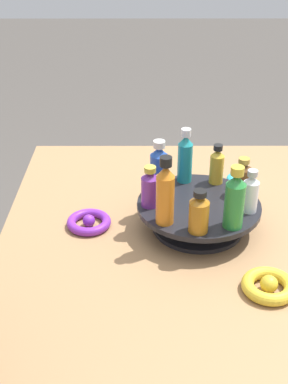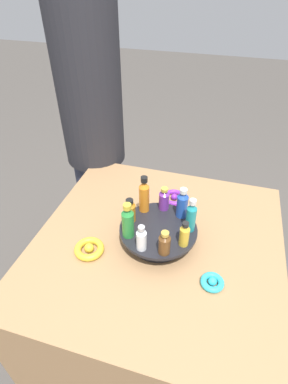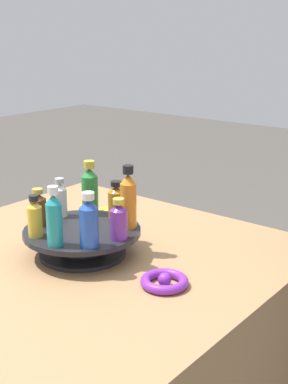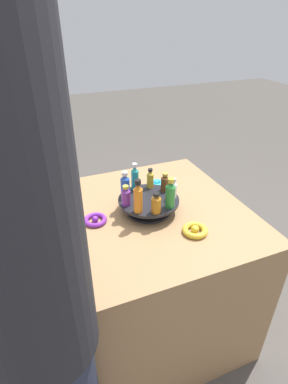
{
  "view_description": "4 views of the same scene",
  "coord_description": "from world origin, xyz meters",
  "px_view_note": "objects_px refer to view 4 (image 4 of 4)",
  "views": [
    {
      "loc": [
        -1.03,
        0.13,
        1.46
      ],
      "look_at": [
        -0.11,
        0.12,
        0.94
      ],
      "focal_mm": 50.0,
      "sensor_mm": 36.0,
      "label": 1
    },
    {
      "loc": [
        0.16,
        -0.74,
        1.61
      ],
      "look_at": [
        -0.08,
        0.09,
        0.92
      ],
      "focal_mm": 28.0,
      "sensor_mm": 36.0,
      "label": 2
    },
    {
      "loc": [
        0.83,
        0.86,
        1.3
      ],
      "look_at": [
        -0.1,
        0.11,
        0.93
      ],
      "focal_mm": 50.0,
      "sensor_mm": 36.0,
      "label": 3
    },
    {
      "loc": [
        -1.06,
        0.45,
        1.57
      ],
      "look_at": [
        -0.03,
        0.04,
        0.91
      ],
      "focal_mm": 28.0,
      "sensor_mm": 36.0,
      "label": 4
    }
  ],
  "objects_px": {
    "ribbon_bow_teal": "(156,183)",
    "bottle_clear": "(173,189)",
    "bottle_green": "(170,194)",
    "bottle_brown": "(165,183)",
    "ribbon_bow_gold": "(195,230)",
    "ribbon_bow_purple": "(95,220)",
    "bottle_gold": "(150,179)",
    "person_figure": "(37,306)",
    "bottle_orange": "(138,197)",
    "display_stand": "(149,204)",
    "bottle_teal": "(135,178)",
    "bottle_blue": "(125,185)",
    "bottle_purple": "(126,196)",
    "bottle_amber": "(156,204)"
  },
  "relations": [
    {
      "from": "bottle_teal",
      "to": "ribbon_bow_teal",
      "type": "distance_m",
      "value": 0.22
    },
    {
      "from": "display_stand",
      "to": "person_figure",
      "type": "bearing_deg",
      "value": 132.29
    },
    {
      "from": "bottle_clear",
      "to": "ribbon_bow_gold",
      "type": "height_order",
      "value": "bottle_clear"
    },
    {
      "from": "ribbon_bow_teal",
      "to": "bottle_clear",
      "type": "bearing_deg",
      "value": 173.69
    },
    {
      "from": "display_stand",
      "to": "ribbon_bow_purple",
      "type": "height_order",
      "value": "display_stand"
    },
    {
      "from": "bottle_orange",
      "to": "person_figure",
      "type": "relative_size",
      "value": 0.09
    },
    {
      "from": "bottle_purple",
      "to": "ribbon_bow_teal",
      "type": "xyz_separation_m",
      "value": [
        0.22,
        -0.24,
        -0.1
      ]
    },
    {
      "from": "bottle_gold",
      "to": "bottle_amber",
      "type": "distance_m",
      "value": 0.22
    },
    {
      "from": "bottle_purple",
      "to": "ribbon_bow_purple",
      "type": "xyz_separation_m",
      "value": [
        0.02,
        0.14,
        -0.1
      ]
    },
    {
      "from": "bottle_purple",
      "to": "bottle_amber",
      "type": "distance_m",
      "value": 0.14
    },
    {
      "from": "bottle_teal",
      "to": "bottle_purple",
      "type": "height_order",
      "value": "bottle_teal"
    },
    {
      "from": "bottle_purple",
      "to": "ribbon_bow_gold",
      "type": "distance_m",
      "value": 0.33
    },
    {
      "from": "bottle_clear",
      "to": "bottle_blue",
      "type": "height_order",
      "value": "bottle_blue"
    },
    {
      "from": "bottle_green",
      "to": "person_figure",
      "type": "height_order",
      "value": "person_figure"
    },
    {
      "from": "bottle_orange",
      "to": "ribbon_bow_teal",
      "type": "relative_size",
      "value": 2.0
    },
    {
      "from": "bottle_clear",
      "to": "ribbon_bow_purple",
      "type": "xyz_separation_m",
      "value": [
        0.04,
        0.36,
        -0.1
      ]
    },
    {
      "from": "bottle_orange",
      "to": "bottle_green",
      "type": "bearing_deg",
      "value": -96.34
    },
    {
      "from": "display_stand",
      "to": "bottle_brown",
      "type": "distance_m",
      "value": 0.13
    },
    {
      "from": "bottle_clear",
      "to": "bottle_teal",
      "type": "relative_size",
      "value": 0.74
    },
    {
      "from": "bottle_clear",
      "to": "bottle_green",
      "type": "relative_size",
      "value": 0.71
    },
    {
      "from": "bottle_clear",
      "to": "bottle_gold",
      "type": "height_order",
      "value": "bottle_clear"
    },
    {
      "from": "bottle_purple",
      "to": "ribbon_bow_purple",
      "type": "distance_m",
      "value": 0.17
    },
    {
      "from": "bottle_teal",
      "to": "bottle_blue",
      "type": "relative_size",
      "value": 1.09
    },
    {
      "from": "bottle_green",
      "to": "bottle_clear",
      "type": "bearing_deg",
      "value": -36.34
    },
    {
      "from": "bottle_blue",
      "to": "bottle_purple",
      "type": "xyz_separation_m",
      "value": [
        -0.07,
        0.02,
        -0.01
      ]
    },
    {
      "from": "bottle_amber",
      "to": "ribbon_bow_purple",
      "type": "relative_size",
      "value": 0.93
    },
    {
      "from": "bottle_clear",
      "to": "bottle_amber",
      "type": "xyz_separation_m",
      "value": [
        -0.08,
        0.12,
        -0.0
      ]
    },
    {
      "from": "bottle_orange",
      "to": "ribbon_bow_teal",
      "type": "bearing_deg",
      "value": -36.39
    },
    {
      "from": "bottle_teal",
      "to": "bottle_amber",
      "type": "distance_m",
      "value": 0.22
    },
    {
      "from": "person_figure",
      "to": "bottle_teal",
      "type": "bearing_deg",
      "value": 7.34
    },
    {
      "from": "bottle_teal",
      "to": "bottle_orange",
      "type": "xyz_separation_m",
      "value": [
        -0.18,
        0.05,
        0.01
      ]
    },
    {
      "from": "bottle_gold",
      "to": "display_stand",
      "type": "bearing_deg",
      "value": 153.66
    },
    {
      "from": "bottle_teal",
      "to": "bottle_purple",
      "type": "distance_m",
      "value": 0.14
    },
    {
      "from": "bottle_purple",
      "to": "bottle_clear",
      "type": "bearing_deg",
      "value": -96.34
    },
    {
      "from": "display_stand",
      "to": "bottle_blue",
      "type": "bearing_deg",
      "value": 53.66
    },
    {
      "from": "ribbon_bow_teal",
      "to": "ribbon_bow_purple",
      "type": "distance_m",
      "value": 0.44
    },
    {
      "from": "person_figure",
      "to": "bottle_blue",
      "type": "bearing_deg",
      "value": 9.07
    },
    {
      "from": "bottle_brown",
      "to": "person_figure",
      "type": "bearing_deg",
      "value": 129.78
    },
    {
      "from": "ribbon_bow_gold",
      "to": "ribbon_bow_purple",
      "type": "bearing_deg",
      "value": 57.98
    },
    {
      "from": "bottle_gold",
      "to": "person_figure",
      "type": "distance_m",
      "value": 0.81
    },
    {
      "from": "bottle_teal",
      "to": "bottle_green",
      "type": "distance_m",
      "value": 0.22
    },
    {
      "from": "bottle_teal",
      "to": "bottle_blue",
      "type": "xyz_separation_m",
      "value": [
        -0.04,
        0.06,
        -0.01
      ]
    },
    {
      "from": "display_stand",
      "to": "person_figure",
      "type": "xyz_separation_m",
      "value": [
        -0.47,
        0.52,
        0.09
      ]
    },
    {
      "from": "bottle_gold",
      "to": "ribbon_bow_teal",
      "type": "bearing_deg",
      "value": -36.46
    },
    {
      "from": "bottle_gold",
      "to": "bottle_green",
      "type": "height_order",
      "value": "bottle_green"
    },
    {
      "from": "ribbon_bow_purple",
      "to": "person_figure",
      "type": "distance_m",
      "value": 0.56
    },
    {
      "from": "bottle_brown",
      "to": "person_figure",
      "type": "height_order",
      "value": "person_figure"
    },
    {
      "from": "bottle_clear",
      "to": "person_figure",
      "type": "xyz_separation_m",
      "value": [
        -0.44,
        0.63,
        0.02
      ]
    },
    {
      "from": "display_stand",
      "to": "ribbon_bow_teal",
      "type": "relative_size",
      "value": 3.66
    },
    {
      "from": "bottle_brown",
      "to": "bottle_clear",
      "type": "bearing_deg",
      "value": -176.34
    }
  ]
}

